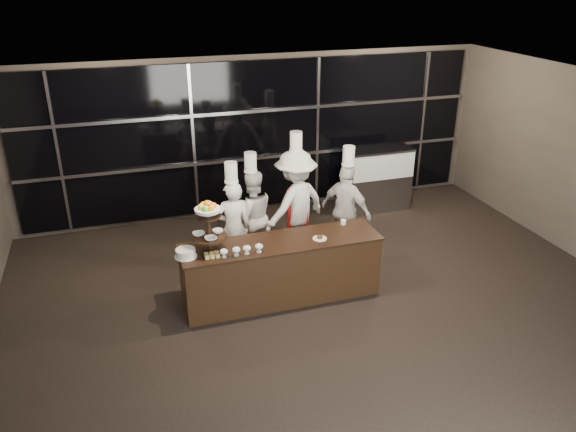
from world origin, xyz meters
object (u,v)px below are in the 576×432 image
object	(u,v)px
chef_d	(346,210)
chef_c	(296,204)
layer_cake	(186,253)
display_case	(377,176)
buffet_counter	(281,269)
display_stand	(208,223)
chef_b	(252,215)
chef_a	(233,226)

from	to	relation	value
chef_d	chef_c	bearing A→B (deg)	163.85
layer_cake	display_case	xyz separation A→B (m)	(4.10, 2.62, -0.29)
buffet_counter	display_case	world-z (taller)	display_case
display_case	chef_c	size ratio (longest dim) A/B	0.60
display_stand	layer_cake	world-z (taller)	display_stand
buffet_counter	chef_b	size ratio (longest dim) A/B	1.56
chef_a	display_stand	bearing A→B (deg)	-119.18
display_case	chef_b	size ratio (longest dim) A/B	0.70
chef_a	display_case	bearing A→B (deg)	26.59
display_stand	layer_cake	bearing A→B (deg)	-171.51
buffet_counter	layer_cake	world-z (taller)	layer_cake
buffet_counter	chef_b	world-z (taller)	chef_b
buffet_counter	display_stand	xyz separation A→B (m)	(-1.00, -0.00, 0.87)
layer_cake	chef_c	world-z (taller)	chef_c
layer_cake	chef_b	world-z (taller)	chef_b
buffet_counter	chef_b	distance (m)	1.34
chef_a	chef_c	bearing A→B (deg)	12.59
layer_cake	chef_c	bearing A→B (deg)	32.49
display_stand	display_case	bearing A→B (deg)	34.31
buffet_counter	chef_a	bearing A→B (deg)	116.26
chef_c	chef_b	bearing A→B (deg)	171.57
buffet_counter	chef_d	bearing A→B (deg)	34.42
display_case	chef_a	world-z (taller)	chef_a
display_case	buffet_counter	bearing A→B (deg)	-137.10
chef_a	chef_c	xyz separation A→B (m)	(1.09, 0.24, 0.13)
buffet_counter	display_stand	bearing A→B (deg)	-179.99
buffet_counter	chef_c	size ratio (longest dim) A/B	1.34
display_case	chef_c	bearing A→B (deg)	-147.33
buffet_counter	display_stand	distance (m)	1.33
buffet_counter	chef_c	bearing A→B (deg)	62.60
buffet_counter	display_case	xyz separation A→B (m)	(2.77, 2.57, 0.22)
buffet_counter	chef_b	xyz separation A→B (m)	(-0.09, 1.30, 0.31)
layer_cake	chef_a	size ratio (longest dim) A/B	0.16
chef_d	chef_b	bearing A→B (deg)	167.43
chef_a	chef_c	distance (m)	1.12
layer_cake	chef_a	bearing A→B (deg)	49.16
display_stand	buffet_counter	bearing A→B (deg)	0.01
buffet_counter	chef_c	distance (m)	1.42
chef_a	buffet_counter	bearing A→B (deg)	-63.74
chef_a	chef_b	bearing A→B (deg)	42.21
buffet_counter	chef_b	bearing A→B (deg)	93.79
chef_b	chef_d	bearing A→B (deg)	-12.57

